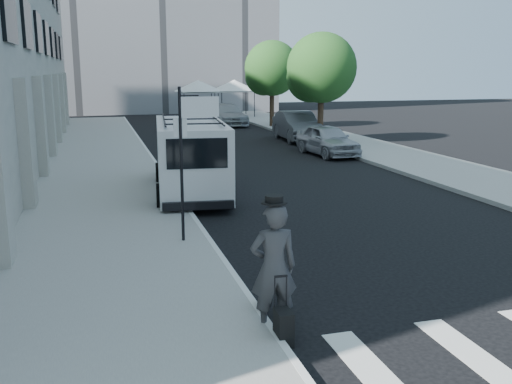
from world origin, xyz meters
TOP-DOWN VIEW (x-y plane):
  - ground at (0.00, 0.00)m, footprint 120.00×120.00m
  - sidewalk_left at (-4.25, 16.00)m, footprint 4.50×48.00m
  - sidewalk_right at (9.00, 20.00)m, footprint 4.00×56.00m
  - sign_pole at (-2.36, 3.20)m, footprint 1.03×0.07m
  - tree_near at (7.50, 20.15)m, footprint 3.80×3.83m
  - tree_far at (7.50, 29.15)m, footprint 3.80×3.83m
  - tent_left at (4.00, 38.00)m, footprint 4.00×4.00m
  - tent_right at (7.20, 38.50)m, footprint 4.00×4.00m
  - businessman at (-1.90, -1.49)m, footprint 0.77×0.53m
  - briefcase at (-1.90, -0.90)m, footprint 0.23×0.46m
  - suitcase at (-1.90, -2.00)m, footprint 0.24×0.37m
  - cargo_van at (-1.48, 8.84)m, footprint 2.73×6.54m
  - parked_car_a at (6.24, 15.74)m, footprint 2.03×4.41m
  - parked_car_b at (6.80, 21.55)m, footprint 2.13×5.21m
  - parked_car_c at (5.06, 31.82)m, footprint 2.20×5.37m

SIDE VIEW (x-z plane):
  - ground at x=0.00m, z-range 0.00..0.00m
  - sidewalk_left at x=-4.25m, z-range 0.00..0.15m
  - sidewalk_right at x=9.00m, z-range 0.00..0.15m
  - briefcase at x=-1.90m, z-range 0.00..0.34m
  - suitcase at x=-1.90m, z-range -0.24..0.78m
  - parked_car_a at x=6.24m, z-range 0.00..1.47m
  - parked_car_c at x=5.06m, z-range 0.00..1.56m
  - parked_car_b at x=6.80m, z-range 0.00..1.68m
  - businessman at x=-1.90m, z-range 0.00..2.05m
  - cargo_van at x=-1.48m, z-range 0.04..2.43m
  - sign_pole at x=-2.36m, z-range 0.90..4.40m
  - tent_left at x=4.00m, z-range 1.11..4.31m
  - tent_right at x=7.20m, z-range 1.11..4.31m
  - tree_near at x=7.50m, z-range 0.96..6.99m
  - tree_far at x=7.50m, z-range 0.96..6.99m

